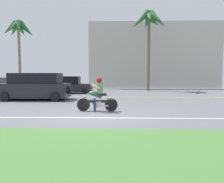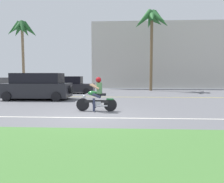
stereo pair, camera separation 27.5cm
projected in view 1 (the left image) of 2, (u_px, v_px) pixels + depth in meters
ground at (99, 106)px, 11.72m from camera, size 56.00×30.00×0.04m
grass_median at (70, 151)px, 4.64m from camera, size 56.00×3.80×0.06m
lane_line_near at (92, 118)px, 8.40m from camera, size 50.40×0.12×0.01m
lane_line_far at (105, 97)px, 16.52m from camera, size 50.40×0.12×0.01m
motorcyclist at (98, 97)px, 9.92m from camera, size 2.00×0.65×1.67m
suv_nearby at (36, 87)px, 14.62m from camera, size 4.97×2.28×1.92m
parked_car_0 at (12, 86)px, 20.24m from camera, size 4.05×2.11×1.55m
parked_car_1 at (68, 85)px, 19.98m from camera, size 4.51×1.95×1.66m
palm_tree_0 at (19, 31)px, 23.76m from camera, size 3.63×3.82×8.15m
palm_tree_1 at (149, 22)px, 23.01m from camera, size 4.39×4.53×9.14m
building_far at (153, 56)px, 29.12m from camera, size 17.90×4.00×8.96m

